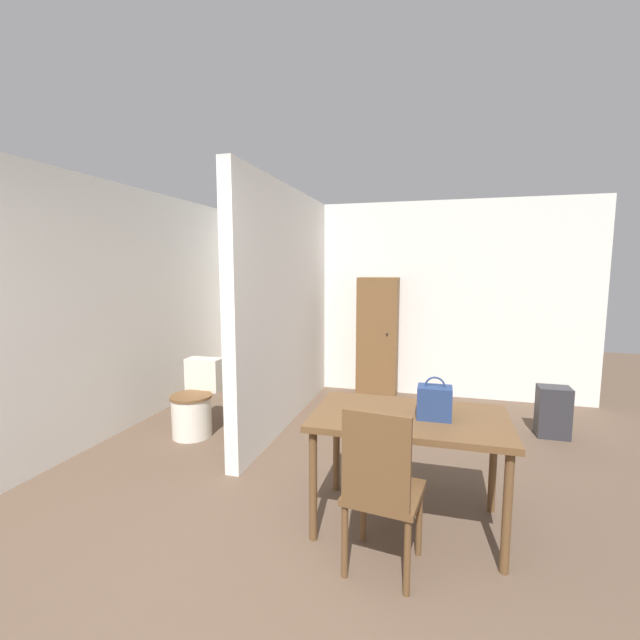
# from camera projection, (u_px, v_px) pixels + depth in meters

# --- Properties ---
(wall_back) EXTENTS (5.48, 0.12, 2.50)m
(wall_back) POSITION_uv_depth(u_px,v_px,m) (373.00, 299.00, 5.73)
(wall_back) COLOR white
(wall_back) RESTS_ON ground_plane
(wall_left) EXTENTS (0.12, 5.17, 2.50)m
(wall_left) POSITION_uv_depth(u_px,v_px,m) (114.00, 309.00, 4.29)
(wall_left) COLOR white
(wall_left) RESTS_ON ground_plane
(partition_wall) EXTENTS (0.12, 2.69, 2.50)m
(partition_wall) POSITION_uv_depth(u_px,v_px,m) (287.00, 307.00, 4.58)
(partition_wall) COLOR white
(partition_wall) RESTS_ON ground_plane
(dining_table) EXTENTS (1.22, 0.74, 0.74)m
(dining_table) POSITION_uv_depth(u_px,v_px,m) (409.00, 427.00, 2.72)
(dining_table) COLOR brown
(dining_table) RESTS_ON ground_plane
(wooden_chair) EXTENTS (0.45, 0.45, 0.95)m
(wooden_chair) POSITION_uv_depth(u_px,v_px,m) (381.00, 487.00, 2.28)
(wooden_chair) COLOR brown
(wooden_chair) RESTS_ON ground_plane
(toilet) EXTENTS (0.41, 0.56, 0.73)m
(toilet) POSITION_uv_depth(u_px,v_px,m) (195.00, 404.00, 4.29)
(toilet) COLOR silver
(toilet) RESTS_ON ground_plane
(handbag) EXTENTS (0.21, 0.14, 0.27)m
(handbag) POSITION_uv_depth(u_px,v_px,m) (434.00, 402.00, 2.63)
(handbag) COLOR navy
(handbag) RESTS_ON dining_table
(wooden_cabinet) EXTENTS (0.51, 0.37, 1.54)m
(wooden_cabinet) POSITION_uv_depth(u_px,v_px,m) (378.00, 337.00, 5.52)
(wooden_cabinet) COLOR brown
(wooden_cabinet) RESTS_ON ground_plane
(space_heater) EXTENTS (0.30, 0.23, 0.50)m
(space_heater) POSITION_uv_depth(u_px,v_px,m) (553.00, 412.00, 4.23)
(space_heater) COLOR #2D2D33
(space_heater) RESTS_ON ground_plane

